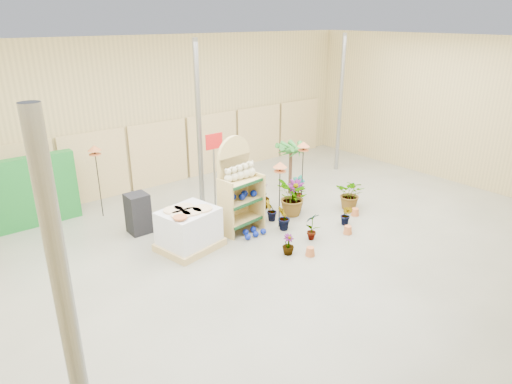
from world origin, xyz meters
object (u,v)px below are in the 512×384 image
at_px(pallet_stack, 189,229).
at_px(potted_plant_2, 293,197).
at_px(bird_table_front, 280,167).
at_px(display_shelf, 237,189).

relative_size(pallet_stack, potted_plant_2, 1.47).
distance_m(bird_table_front, potted_plant_2, 1.35).
bearing_deg(pallet_stack, potted_plant_2, -14.11).
bearing_deg(potted_plant_2, bird_table_front, -158.30).
bearing_deg(pallet_stack, bird_table_front, -22.21).
bearing_deg(pallet_stack, display_shelf, -7.28).
bearing_deg(display_shelf, pallet_stack, 177.13).
relative_size(pallet_stack, bird_table_front, 0.88).
bearing_deg(display_shelf, bird_table_front, -38.64).
height_order(display_shelf, bird_table_front, display_shelf).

